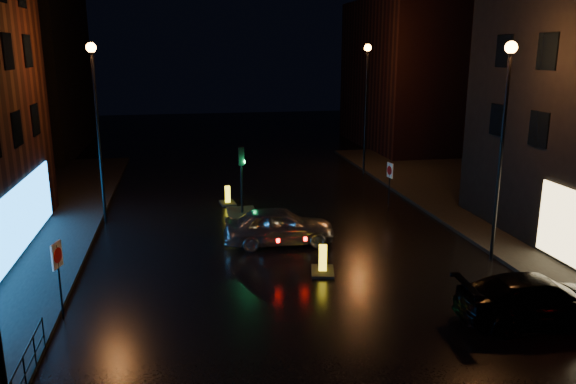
% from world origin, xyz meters
% --- Properties ---
extents(ground, '(120.00, 120.00, 0.00)m').
position_xyz_m(ground, '(0.00, 0.00, 0.00)').
color(ground, black).
rests_on(ground, ground).
extents(building_far_left, '(8.00, 16.00, 14.00)m').
position_xyz_m(building_far_left, '(-16.00, 35.00, 7.00)').
color(building_far_left, black).
rests_on(building_far_left, ground).
extents(building_far_right, '(8.00, 14.00, 12.00)m').
position_xyz_m(building_far_right, '(15.00, 32.00, 6.00)').
color(building_far_right, black).
rests_on(building_far_right, ground).
extents(street_lamp_lfar, '(0.44, 0.44, 8.37)m').
position_xyz_m(street_lamp_lfar, '(-7.80, 14.00, 5.56)').
color(street_lamp_lfar, black).
rests_on(street_lamp_lfar, ground).
extents(street_lamp_rnear, '(0.44, 0.44, 8.37)m').
position_xyz_m(street_lamp_rnear, '(7.80, 6.00, 5.56)').
color(street_lamp_rnear, black).
rests_on(street_lamp_rnear, ground).
extents(street_lamp_rfar, '(0.44, 0.44, 8.37)m').
position_xyz_m(street_lamp_rfar, '(7.80, 22.00, 5.56)').
color(street_lamp_rfar, black).
rests_on(street_lamp_rfar, ground).
extents(traffic_signal, '(1.40, 2.40, 3.45)m').
position_xyz_m(traffic_signal, '(-1.20, 14.00, 0.50)').
color(traffic_signal, black).
rests_on(traffic_signal, ground).
extents(silver_hatchback, '(4.76, 2.10, 1.59)m').
position_xyz_m(silver_hatchback, '(-0.12, 9.42, 0.80)').
color(silver_hatchback, '#A1A2A9').
rests_on(silver_hatchback, ground).
extents(dark_sedan, '(5.15, 2.41, 1.45)m').
position_xyz_m(dark_sedan, '(6.39, 0.97, 0.73)').
color(dark_sedan, black).
rests_on(dark_sedan, ground).
extents(bollard_near, '(1.08, 1.40, 1.09)m').
position_xyz_m(bollard_near, '(0.91, 5.95, 0.24)').
color(bollard_near, black).
rests_on(bollard_near, ground).
extents(bollard_far, '(0.87, 1.21, 0.99)m').
position_xyz_m(bollard_far, '(-1.75, 16.17, 0.22)').
color(bollard_far, black).
rests_on(bollard_far, ground).
extents(road_sign_left, '(0.21, 0.59, 2.45)m').
position_xyz_m(road_sign_left, '(-7.90, 4.00, 1.84)').
color(road_sign_left, black).
rests_on(road_sign_left, ground).
extents(road_sign_right, '(0.14, 0.58, 2.39)m').
position_xyz_m(road_sign_right, '(6.50, 13.92, 1.79)').
color(road_sign_right, black).
rests_on(road_sign_right, ground).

